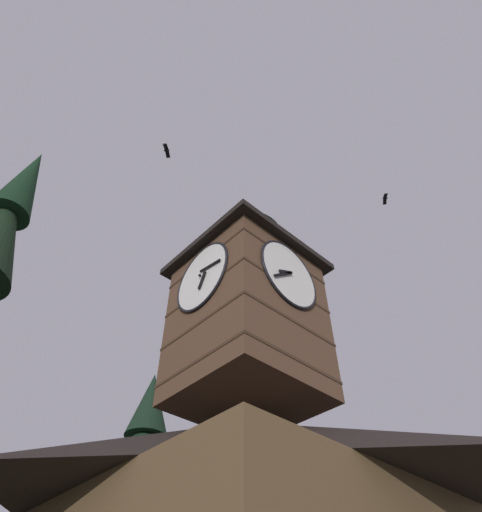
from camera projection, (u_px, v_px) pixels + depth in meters
name	position (u px, v px, depth m)	size (l,w,h in m)	color
clock_tower	(247.00, 308.00, 16.22)	(4.88, 4.88, 8.82)	brown
flying_bird_high	(385.00, 198.00, 21.14)	(0.61, 0.56, 0.14)	black
flying_bird_low	(167.00, 150.00, 19.52)	(0.66, 0.60, 0.14)	black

